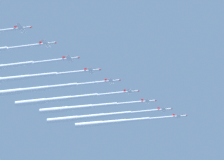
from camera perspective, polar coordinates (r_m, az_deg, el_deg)
The scene contains 6 objects.
jet_lead at distance 238.70m, azimuth -0.20°, elevation -7.26°, with size 79.30×17.34×4.35m.
jet_port_inner at distance 231.60m, azimuth -4.29°, elevation -6.35°, with size 86.56×19.24×4.34m.
jet_starboard_inner at distance 222.62m, azimuth -6.04°, elevation -4.77°, with size 77.93×16.83×4.35m.
jet_port_mid at distance 217.53m, azimuth -9.79°, elevation -3.34°, with size 80.86×18.20×4.42m.
jet_starboard_mid at distance 213.15m, azimuth -13.66°, elevation -1.63°, with size 83.43×18.38×4.33m.
jet_port_outer at distance 207.59m, azimuth -16.76°, elevation 0.19°, with size 80.11×16.99×4.32m.
Camera 1 is at (1.82, -151.20, 84.49)m, focal length 53.42 mm.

